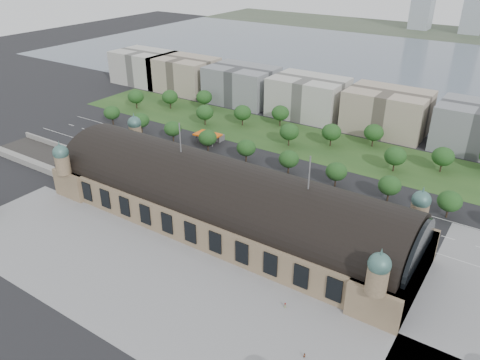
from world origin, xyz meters
The scene contains 51 objects.
ground centered at (0.00, 0.00, 0.00)m, with size 900.00×900.00×0.00m, color black.
station centered at (0.00, 0.00, 10.28)m, with size 150.00×48.40×44.30m.
track_cutting centered at (-110.00, -2.21, 0.70)m, with size 70.00×24.00×3.10m.
plaza_south centered at (10.00, -44.00, 0.00)m, with size 190.00×48.00×0.12m, color gray.
road_slab centered at (-20.00, 38.00, 0.00)m, with size 260.00×26.00×0.10m, color black.
grass_belt centered at (-15.00, 93.00, 0.00)m, with size 300.00×45.00×0.10m, color #24471C.
petrol_station centered at (-53.91, 65.28, 2.95)m, with size 14.00×13.00×5.05m.
lake centered at (0.00, 298.00, 0.00)m, with size 700.00×320.00×0.08m, color slate.
far_shore centered at (0.00, 498.00, 0.00)m, with size 700.00×120.00×0.14m, color #44513D.
office_0 centered at (-170.00, 133.00, 12.00)m, with size 45.00×32.00×24.00m, color #B7B5AD.
office_1 centered at (-130.00, 133.00, 12.00)m, with size 45.00×32.00×24.00m, color tan.
office_2 centered at (-80.00, 133.00, 12.00)m, with size 45.00×32.00×24.00m, color gray.
office_3 centered at (-30.00, 133.00, 12.00)m, with size 45.00×32.00×24.00m, color #B7B5AD.
office_4 centered at (20.00, 133.00, 12.00)m, with size 45.00×32.00×24.00m, color tan.
tree_row_0 centered at (-120.00, 53.00, 7.43)m, with size 9.60×9.60×11.52m.
tree_row_1 centered at (-96.00, 53.00, 7.43)m, with size 9.60×9.60×11.52m.
tree_row_2 centered at (-72.00, 53.00, 7.43)m, with size 9.60×9.60×11.52m.
tree_row_3 centered at (-48.00, 53.00, 7.43)m, with size 9.60×9.60×11.52m.
tree_row_4 centered at (-24.00, 53.00, 7.43)m, with size 9.60×9.60×11.52m.
tree_row_5 centered at (0.00, 53.00, 7.43)m, with size 9.60×9.60×11.52m.
tree_row_6 centered at (24.00, 53.00, 7.43)m, with size 9.60×9.60×11.52m.
tree_row_7 centered at (48.00, 53.00, 7.43)m, with size 9.60×9.60×11.52m.
tree_row_8 centered at (72.00, 53.00, 7.43)m, with size 9.60×9.60×11.52m.
tree_belt_0 centered at (-130.00, 83.00, 8.05)m, with size 10.40×10.40×12.48m.
tree_belt_1 centered at (-111.00, 95.00, 8.05)m, with size 10.40×10.40×12.48m.
tree_belt_2 centered at (-92.00, 107.00, 8.05)m, with size 10.40×10.40×12.48m.
tree_belt_3 centered at (-73.00, 83.00, 8.05)m, with size 10.40×10.40×12.48m.
tree_belt_4 centered at (-54.00, 95.00, 8.05)m, with size 10.40×10.40×12.48m.
tree_belt_5 centered at (-35.00, 107.00, 8.05)m, with size 10.40×10.40×12.48m.
tree_belt_6 centered at (-16.00, 83.00, 8.05)m, with size 10.40×10.40×12.48m.
tree_belt_7 centered at (3.00, 95.00, 8.05)m, with size 10.40×10.40×12.48m.
tree_belt_8 centered at (22.00, 107.00, 8.05)m, with size 10.40×10.40×12.48m.
tree_belt_9 centered at (41.00, 83.00, 8.05)m, with size 10.40×10.40×12.48m.
tree_belt_10 centered at (60.00, 95.00, 8.05)m, with size 10.40×10.40×12.48m.
traffic_car_0 centered at (-99.65, 27.58, 0.69)m, with size 1.63×4.05×1.38m, color silver.
traffic_car_1 centered at (-82.42, 37.88, 0.73)m, with size 1.54×4.42×1.46m, color gray.
traffic_car_2 centered at (-47.89, 28.19, 0.74)m, with size 2.45×5.31×1.47m, color black.
traffic_car_4 centered at (8.87, 30.68, 0.70)m, with size 1.66×4.13×1.41m, color #1A1D4B.
traffic_car_5 centered at (41.75, 42.51, 0.69)m, with size 1.46×4.20×1.38m, color #585B5F.
parked_car_0 centered at (-66.51, 21.00, 0.64)m, with size 1.36×3.90×1.28m, color black.
parked_car_1 centered at (-78.41, 25.00, 0.73)m, with size 2.44×5.28×1.47m, color maroon.
parked_car_2 centered at (-63.22, 21.00, 0.73)m, with size 2.06×5.06×1.47m, color #1B1D4C.
parked_car_3 centered at (-45.68, 22.31, 0.77)m, with size 1.82×4.51×1.54m, color #515458.
parked_car_4 centered at (-25.73, 25.00, 0.82)m, with size 1.73×4.95×1.63m, color silver.
parked_car_5 centered at (-19.43, 25.00, 0.73)m, with size 2.42×5.24×1.46m, color gray.
parked_car_6 centered at (-44.07, 22.38, 0.83)m, with size 2.31×5.69×1.65m, color black.
bus_west centered at (-6.62, 27.42, 1.76)m, with size 2.97×12.67×3.53m, color red.
bus_mid centered at (13.40, 27.00, 1.60)m, with size 2.69×11.48×3.20m, color beige.
bus_east centered at (22.32, 31.62, 1.65)m, with size 2.78×11.88×3.31m, color silver.
pedestrian_0 centered at (43.32, -28.73, 0.91)m, with size 0.89×0.51×1.83m, color gray.
pedestrian_1 centered at (56.91, -42.72, 0.84)m, with size 0.61×0.40×1.67m, color gray.
Camera 1 is at (92.17, -126.29, 98.95)m, focal length 35.00 mm.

